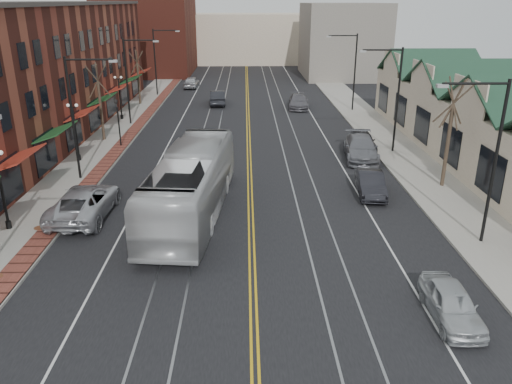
{
  "coord_description": "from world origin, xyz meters",
  "views": [
    {
      "loc": [
        -0.26,
        -16.17,
        11.42
      ],
      "look_at": [
        0.26,
        8.23,
        2.0
      ],
      "focal_mm": 35.0,
      "sensor_mm": 36.0,
      "label": 1
    }
  ],
  "objects_px": {
    "transit_bus": "(191,184)",
    "parked_suv": "(84,202)",
    "parked_car_a": "(451,303)",
    "parked_car_d": "(363,141)",
    "parked_car_c": "(361,148)",
    "parked_car_b": "(370,184)"
  },
  "relations": [
    {
      "from": "transit_bus",
      "to": "parked_suv",
      "type": "relative_size",
      "value": 2.17
    },
    {
      "from": "parked_car_d",
      "to": "parked_car_b",
      "type": "bearing_deg",
      "value": -99.07
    },
    {
      "from": "parked_car_c",
      "to": "parked_car_d",
      "type": "xyz_separation_m",
      "value": [
        0.75,
        2.57,
        -0.12
      ]
    },
    {
      "from": "transit_bus",
      "to": "parked_suv",
      "type": "bearing_deg",
      "value": 6.41
    },
    {
      "from": "transit_bus",
      "to": "parked_car_b",
      "type": "xyz_separation_m",
      "value": [
        10.8,
        2.96,
        -1.14
      ]
    },
    {
      "from": "parked_car_a",
      "to": "parked_car_d",
      "type": "xyz_separation_m",
      "value": [
        1.8,
        23.2,
        0.05
      ]
    },
    {
      "from": "transit_bus",
      "to": "parked_suv",
      "type": "distance_m",
      "value": 6.09
    },
    {
      "from": "parked_car_a",
      "to": "parked_car_b",
      "type": "distance_m",
      "value": 13.07
    },
    {
      "from": "transit_bus",
      "to": "parked_car_c",
      "type": "xyz_separation_m",
      "value": [
        11.84,
        10.52,
        -1.02
      ]
    },
    {
      "from": "parked_car_a",
      "to": "parked_car_c",
      "type": "xyz_separation_m",
      "value": [
        1.05,
        20.63,
        0.17
      ]
    },
    {
      "from": "parked_car_b",
      "to": "parked_car_c",
      "type": "relative_size",
      "value": 0.75
    },
    {
      "from": "transit_bus",
      "to": "parked_car_b",
      "type": "distance_m",
      "value": 11.25
    },
    {
      "from": "parked_car_b",
      "to": "parked_car_c",
      "type": "xyz_separation_m",
      "value": [
        1.05,
        7.56,
        0.12
      ]
    },
    {
      "from": "parked_car_d",
      "to": "parked_car_c",
      "type": "bearing_deg",
      "value": -105.31
    },
    {
      "from": "parked_car_a",
      "to": "parked_car_d",
      "type": "relative_size",
      "value": 0.93
    },
    {
      "from": "transit_bus",
      "to": "parked_car_d",
      "type": "height_order",
      "value": "transit_bus"
    },
    {
      "from": "parked_suv",
      "to": "parked_car_a",
      "type": "xyz_separation_m",
      "value": [
        16.8,
        -10.03,
        -0.18
      ]
    },
    {
      "from": "transit_bus",
      "to": "parked_suv",
      "type": "height_order",
      "value": "transit_bus"
    },
    {
      "from": "parked_suv",
      "to": "parked_car_c",
      "type": "xyz_separation_m",
      "value": [
        17.85,
        10.6,
        -0.01
      ]
    },
    {
      "from": "parked_suv",
      "to": "parked_car_d",
      "type": "distance_m",
      "value": 22.79
    },
    {
      "from": "parked_suv",
      "to": "parked_car_b",
      "type": "bearing_deg",
      "value": -168.36
    },
    {
      "from": "parked_suv",
      "to": "parked_car_a",
      "type": "bearing_deg",
      "value": 150.55
    }
  ]
}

